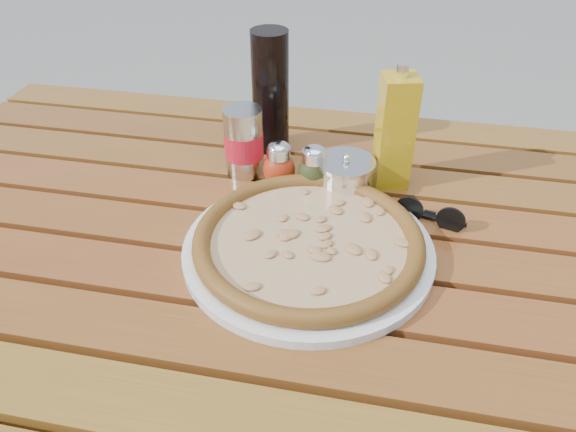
% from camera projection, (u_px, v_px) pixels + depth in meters
% --- Properties ---
extents(table, '(1.40, 0.90, 0.75)m').
position_uv_depth(table, '(285.00, 278.00, 0.88)').
color(table, '#38200C').
rests_on(table, ground).
extents(plate, '(0.46, 0.46, 0.01)m').
position_uv_depth(plate, '(308.00, 249.00, 0.81)').
color(plate, silver).
rests_on(plate, table).
extents(pizza, '(0.44, 0.44, 0.03)m').
position_uv_depth(pizza, '(308.00, 241.00, 0.80)').
color(pizza, beige).
rests_on(pizza, plate).
extents(pepper_shaker, '(0.07, 0.07, 0.08)m').
position_uv_depth(pepper_shaker, '(279.00, 165.00, 0.93)').
color(pepper_shaker, '#B93215').
rests_on(pepper_shaker, table).
extents(oregano_shaker, '(0.07, 0.07, 0.08)m').
position_uv_depth(oregano_shaker, '(314.00, 169.00, 0.92)').
color(oregano_shaker, '#343A17').
rests_on(oregano_shaker, table).
extents(dark_bottle, '(0.09, 0.09, 0.22)m').
position_uv_depth(dark_bottle, '(270.00, 92.00, 1.00)').
color(dark_bottle, black).
rests_on(dark_bottle, table).
extents(soda_can, '(0.07, 0.07, 0.12)m').
position_uv_depth(soda_can, '(244.00, 142.00, 0.95)').
color(soda_can, '#BABABF').
rests_on(soda_can, table).
extents(olive_oil_cruet, '(0.07, 0.07, 0.21)m').
position_uv_depth(olive_oil_cruet, '(395.00, 131.00, 0.91)').
color(olive_oil_cruet, '#B99413').
rests_on(olive_oil_cruet, table).
extents(parmesan_tin, '(0.11, 0.11, 0.07)m').
position_uv_depth(parmesan_tin, '(345.00, 176.00, 0.92)').
color(parmesan_tin, white).
rests_on(parmesan_tin, table).
extents(sunglasses, '(0.11, 0.04, 0.04)m').
position_uv_depth(sunglasses, '(430.00, 215.00, 0.86)').
color(sunglasses, black).
rests_on(sunglasses, table).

